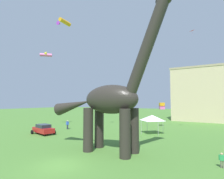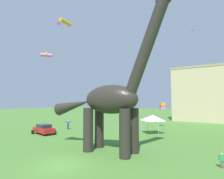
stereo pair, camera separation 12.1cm
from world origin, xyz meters
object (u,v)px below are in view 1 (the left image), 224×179
object	(u,v)px
parked_sedan_left	(43,129)
person_strolling_adult	(87,130)
dinosaur_sculpture	(110,99)
kite_mid_center	(64,22)
festival_canopy_tent	(152,118)
kite_mid_left	(108,93)
kite_drifting	(192,31)
person_photographer	(67,124)
kite_apex	(46,55)
kite_far_left	(162,106)
person_near_flyer	(222,159)

from	to	relation	value
parked_sedan_left	person_strolling_adult	world-z (taller)	person_strolling_adult
dinosaur_sculpture	kite_mid_center	xyz separation A→B (m)	(-10.83, 3.56, 12.26)
parked_sedan_left	festival_canopy_tent	distance (m)	17.50
kite_mid_left	kite_drifting	size ratio (longest dim) A/B	0.99
festival_canopy_tent	kite_mid_left	distance (m)	14.32
person_photographer	kite_drifting	bearing A→B (deg)	46.26
dinosaur_sculpture	person_photographer	distance (m)	17.58
kite_mid_center	person_photographer	bearing A→B (deg)	127.31
person_strolling_adult	festival_canopy_tent	bearing A→B (deg)	-163.73
parked_sedan_left	kite_apex	size ratio (longest dim) A/B	1.87
kite_mid_center	kite_far_left	bearing A→B (deg)	58.02
kite_mid_left	kite_drifting	distance (m)	20.73
person_photographer	kite_drifting	distance (m)	27.16
kite_mid_center	kite_mid_left	distance (m)	17.99
festival_canopy_tent	kite_mid_center	bearing A→B (deg)	-142.41
parked_sedan_left	person_near_flyer	distance (m)	24.20
person_strolling_adult	person_near_flyer	bearing A→B (deg)	136.89
person_near_flyer	kite_far_left	xyz separation A→B (m)	(-10.01, 19.80, 3.55)
parked_sedan_left	kite_mid_left	world-z (taller)	kite_mid_left
kite_far_left	kite_apex	distance (m)	25.81
dinosaur_sculpture	kite_mid_left	distance (m)	21.70
person_strolling_adult	kite_apex	xyz separation A→B (m)	(-13.09, 2.77, 13.63)
person_near_flyer	festival_canopy_tent	xyz separation A→B (m)	(-9.33, 11.50, 1.84)
kite_mid_left	kite_apex	bearing A→B (deg)	-127.53
dinosaur_sculpture	festival_canopy_tent	distance (m)	12.57
person_photographer	person_strolling_adult	xyz separation A→B (m)	(7.84, -3.89, 0.01)
kite_mid_center	kite_mid_left	size ratio (longest dim) A/B	2.69
parked_sedan_left	festival_canopy_tent	bearing A→B (deg)	44.55
parked_sedan_left	person_photographer	size ratio (longest dim) A/B	2.68
parked_sedan_left	dinosaur_sculpture	bearing A→B (deg)	0.69
person_near_flyer	festival_canopy_tent	size ratio (longest dim) A/B	0.37
kite_drifting	person_near_flyer	bearing A→B (deg)	-76.94
person_near_flyer	person_photographer	distance (m)	25.70
parked_sedan_left	person_strolling_adult	size ratio (longest dim) A/B	2.66
parked_sedan_left	kite_far_left	size ratio (longest dim) A/B	3.26
person_photographer	kite_mid_left	xyz separation A→B (m)	(2.94, 9.54, 6.17)
parked_sedan_left	kite_mid_left	size ratio (longest dim) A/B	5.40
parked_sedan_left	person_near_flyer	xyz separation A→B (m)	(24.10, -2.26, -0.10)
kite_drifting	festival_canopy_tent	bearing A→B (deg)	-152.79
person_photographer	festival_canopy_tent	xyz separation A→B (m)	(15.12, 3.62, 1.53)
festival_canopy_tent	kite_drifting	world-z (taller)	kite_drifting
festival_canopy_tent	kite_drifting	distance (m)	15.74
person_near_flyer	person_photographer	world-z (taller)	person_photographer
person_photographer	kite_mid_left	world-z (taller)	kite_mid_left
kite_mid_center	kite_mid_left	xyz separation A→B (m)	(-0.91, 14.60, -10.47)
person_near_flyer	kite_mid_left	distance (m)	28.43
person_strolling_adult	kite_drifting	size ratio (longest dim) A/B	2.01
dinosaur_sculpture	kite_apex	bearing A→B (deg)	168.31
parked_sedan_left	festival_canopy_tent	xyz separation A→B (m)	(14.76, 9.24, 1.74)
dinosaur_sculpture	person_near_flyer	bearing A→B (deg)	13.24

